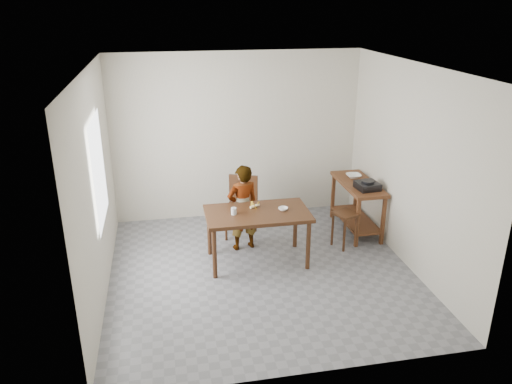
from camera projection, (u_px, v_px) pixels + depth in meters
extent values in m
cube|color=slate|center=(262.00, 273.00, 6.72)|extent=(4.00, 4.00, 0.04)
cube|color=white|center=(263.00, 65.00, 5.73)|extent=(4.00, 4.00, 0.04)
cube|color=beige|center=(237.00, 136.00, 8.08)|extent=(4.00, 0.04, 2.70)
cube|color=beige|center=(308.00, 253.00, 4.38)|extent=(4.00, 0.04, 2.70)
cube|color=beige|center=(94.00, 188.00, 5.87)|extent=(0.04, 4.00, 2.70)
cube|color=beige|center=(412.00, 168.00, 6.58)|extent=(0.04, 4.00, 2.70)
cube|color=white|center=(99.00, 171.00, 6.01)|extent=(0.02, 1.10, 1.30)
imported|color=silver|center=(243.00, 208.00, 7.14)|extent=(0.53, 0.41, 1.28)
cylinder|color=silver|center=(234.00, 211.00, 6.63)|extent=(0.08, 0.08, 0.09)
imported|color=white|center=(283.00, 209.00, 6.76)|extent=(0.15, 0.15, 0.04)
imported|color=white|center=(354.00, 176.00, 7.84)|extent=(0.23, 0.23, 0.06)
cube|color=black|center=(367.00, 186.00, 7.37)|extent=(0.34, 0.34, 0.10)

